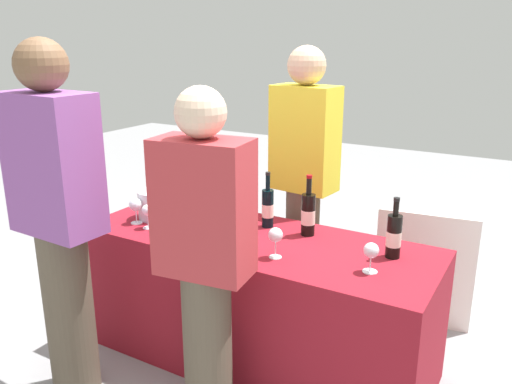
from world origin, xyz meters
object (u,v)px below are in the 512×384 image
wine_bottle_0 (218,203)px  wine_bottle_2 (268,208)px  guest_0 (58,215)px  guest_1 (205,258)px  wine_bottle_1 (239,207)px  wine_glass_1 (147,211)px  wine_glass_3 (371,252)px  menu_board (424,270)px  wine_bottle_3 (308,214)px  wine_glass_2 (275,236)px  ice_bucket (156,204)px  server_pouring (304,175)px  wine_bottle_4 (394,236)px  wine_glass_0 (136,206)px

wine_bottle_0 → wine_bottle_2: size_ratio=1.05×
guest_0 → guest_1: guest_0 is taller
wine_bottle_1 → guest_0: 0.94m
wine_bottle_2 → guest_0: guest_0 is taller
wine_bottle_0 → wine_glass_1: (-0.29, -0.26, -0.03)m
wine_glass_3 → guest_1: bearing=-141.6°
menu_board → wine_bottle_1: bearing=-147.2°
wine_bottle_0 → menu_board: bearing=37.5°
wine_bottle_3 → guest_1: bearing=-100.9°
wine_glass_2 → guest_0: (-0.87, -0.51, 0.11)m
wine_bottle_0 → wine_glass_3: (0.94, -0.18, -0.02)m
wine_bottle_2 → menu_board: 1.09m
ice_bucket → guest_0: guest_0 is taller
wine_glass_2 → server_pouring: size_ratio=0.09×
wine_bottle_4 → ice_bucket: bearing=-174.3°
guest_1 → menu_board: guest_1 is taller
wine_bottle_1 → wine_glass_1: (-0.41, -0.28, -0.01)m
wine_bottle_0 → wine_bottle_1: 0.13m
wine_bottle_1 → wine_bottle_2: (0.14, 0.07, -0.00)m
wine_bottle_0 → menu_board: wine_bottle_0 is taller
wine_bottle_2 → server_pouring: server_pouring is taller
wine_glass_2 → menu_board: (0.49, 1.01, -0.47)m
wine_bottle_4 → menu_board: 0.87m
wine_bottle_2 → wine_glass_3: wine_bottle_2 is taller
wine_glass_2 → server_pouring: bearing=105.8°
wine_bottle_0 → guest_1: bearing=-60.0°
ice_bucket → guest_1: (0.73, -0.54, 0.03)m
wine_bottle_2 → wine_glass_3: (0.68, -0.28, -0.01)m
wine_bottle_0 → wine_bottle_4: wine_bottle_0 is taller
wine_bottle_1 → menu_board: 1.23m
wine_bottle_0 → wine_glass_0: (-0.40, -0.23, -0.02)m
wine_bottle_4 → menu_board: wine_bottle_4 is taller
menu_board → guest_1: bearing=-121.6°
wine_glass_1 → ice_bucket: size_ratio=0.65×
server_pouring → menu_board: 0.94m
wine_bottle_3 → server_pouring: size_ratio=0.19×
wine_bottle_0 → wine_bottle_3: same height
wine_glass_2 → guest_1: (-0.13, -0.38, 0.01)m
wine_bottle_3 → guest_0: size_ratio=0.19×
guest_1 → menu_board: bearing=58.7°
guest_0 → wine_glass_3: bearing=25.9°
wine_bottle_3 → wine_glass_3: wine_bottle_3 is taller
wine_bottle_3 → wine_glass_2: wine_bottle_3 is taller
wine_glass_1 → wine_bottle_4: bearing=12.8°
menu_board → wine_glass_2: bearing=-123.3°
wine_glass_3 → menu_board: wine_glass_3 is taller
wine_bottle_4 → wine_glass_2: bearing=-149.1°
guest_1 → wine_bottle_2: bearing=90.7°
wine_bottle_0 → guest_0: 0.85m
wine_bottle_2 → wine_glass_0: bearing=-153.9°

